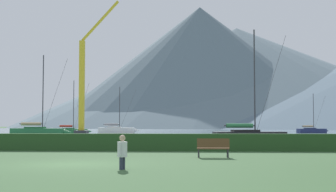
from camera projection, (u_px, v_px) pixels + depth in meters
name	position (u px, v px, depth m)	size (l,w,h in m)	color
ground_plane	(72.00, 164.00, 20.39)	(1000.00, 1000.00, 0.00)	#385B33
harbor_water	(181.00, 130.00, 156.92)	(320.00, 246.00, 0.00)	gray
hedge_line	(116.00, 142.00, 31.39)	(80.00, 1.20, 1.07)	#284C23
sailboat_slip_0	(39.00, 131.00, 71.45)	(8.64, 2.88, 11.78)	#236B38
sailboat_slip_3	(250.00, 136.00, 45.30)	(7.60, 3.24, 10.45)	black
sailboat_slip_5	(117.00, 130.00, 99.83)	(8.44, 2.98, 9.38)	white
sailboat_slip_6	(312.00, 130.00, 101.32)	(6.78, 3.20, 8.09)	navy
sailboat_slip_8	(71.00, 131.00, 90.53)	(7.00, 2.43, 9.82)	#236B38
park_bench_near_path	(213.00, 147.00, 24.48)	(1.60, 0.49, 0.95)	brown
person_seated_viewer	(122.00, 150.00, 18.02)	(0.36, 0.55, 1.25)	#2D3347
dock_crane	(83.00, 91.00, 79.64)	(6.94, 2.00, 21.74)	#333338
distant_hill_west_ridge	(237.00, 78.00, 347.56)	(307.77, 307.77, 69.96)	slate
distant_hill_central_peak	(200.00, 67.00, 302.74)	(185.94, 185.94, 74.14)	slate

